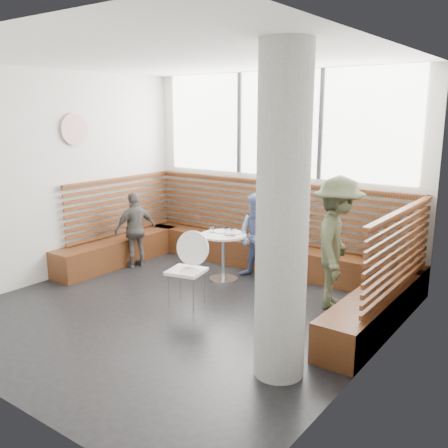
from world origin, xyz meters
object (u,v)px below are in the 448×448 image
Objects in this scene: concrete_column at (282,218)px; cafe_table at (223,247)px; cafe_chair at (190,263)px; child_back at (257,237)px; adult_man at (337,243)px; child_left at (136,230)px.

cafe_table is at bearing 137.20° from concrete_column.
cafe_chair is 1.44m from child_back.
cafe_table is 1.12m from cafe_chair.
adult_man is at bearing -0.70° from cafe_table.
child_left is (-1.62, -0.30, 0.11)m from cafe_table.
child_left is (-3.48, -0.27, -0.25)m from adult_man.
child_back is 2.12m from child_left.
cafe_table is at bearing 70.25° from adult_man.
concrete_column is 2.53× the size of child_left.
cafe_chair is at bearing 104.29° from adult_man.
cafe_table is 0.73× the size of cafe_chair.
adult_man is (1.86, -0.02, 0.36)m from cafe_table.
child_left is at bearing 144.15° from cafe_chair.
child_back is 1.06× the size of child_left.
child_left is (-2.02, -0.63, -0.04)m from child_back.
cafe_table is (-2.14, 1.98, -1.07)m from concrete_column.
concrete_column is at bearing -37.83° from cafe_chair.
adult_man is 1.40× the size of child_left.
child_back reaches higher than cafe_chair.
cafe_chair is (0.24, -1.09, 0.06)m from cafe_table.
cafe_table is 1.65m from child_left.
child_back is (-1.74, 2.32, -0.93)m from concrete_column.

